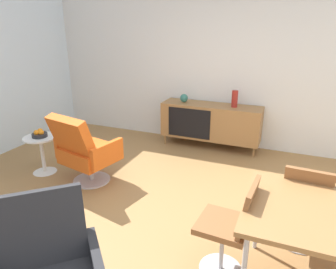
# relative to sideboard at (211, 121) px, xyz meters

# --- Properties ---
(ground_plane) EXTENTS (8.32, 8.32, 0.00)m
(ground_plane) POSITION_rel_sideboard_xyz_m (0.18, -2.30, -0.44)
(ground_plane) COLOR #9E7242
(wall_back) EXTENTS (6.80, 0.12, 2.80)m
(wall_back) POSITION_rel_sideboard_xyz_m (0.18, 0.30, 0.96)
(wall_back) COLOR silver
(wall_back) RESTS_ON ground_plane
(sideboard) EXTENTS (1.60, 0.45, 0.72)m
(sideboard) POSITION_rel_sideboard_xyz_m (0.00, 0.00, 0.00)
(sideboard) COLOR olive
(sideboard) RESTS_ON ground_plane
(vase_cobalt) EXTENTS (0.13, 0.13, 0.14)m
(vase_cobalt) POSITION_rel_sideboard_xyz_m (-0.47, 0.00, 0.35)
(vase_cobalt) COLOR #337266
(vase_cobalt) RESTS_ON sideboard
(vase_sculptural_dark) EXTENTS (0.09, 0.09, 0.26)m
(vase_sculptural_dark) POSITION_rel_sideboard_xyz_m (0.36, 0.00, 0.41)
(vase_sculptural_dark) COLOR maroon
(vase_sculptural_dark) RESTS_ON sideboard
(dining_chair_near_window) EXTENTS (0.45, 0.42, 0.86)m
(dining_chair_near_window) POSITION_rel_sideboard_xyz_m (0.88, -2.65, 0.03)
(dining_chair_near_window) COLOR brown
(dining_chair_near_window) RESTS_ON ground_plane
(dining_chair_back_left) EXTENTS (0.42, 0.44, 0.86)m
(dining_chair_back_left) POSITION_rel_sideboard_xyz_m (1.42, -2.09, 0.03)
(dining_chair_back_left) COLOR brown
(dining_chair_back_left) RESTS_ON ground_plane
(lounge_chair_red) EXTENTS (0.81, 0.77, 0.95)m
(lounge_chair_red) POSITION_rel_sideboard_xyz_m (-1.13, -1.82, 0.03)
(lounge_chair_red) COLOR #D85919
(lounge_chair_red) RESTS_ON ground_plane
(side_table_round) EXTENTS (0.44, 0.44, 0.52)m
(side_table_round) POSITION_rel_sideboard_xyz_m (-1.87, -1.79, -0.12)
(side_table_round) COLOR white
(side_table_round) RESTS_ON ground_plane
(fruit_bowl) EXTENTS (0.20, 0.20, 0.11)m
(fruit_bowl) POSITION_rel_sideboard_xyz_m (-1.87, -1.79, 0.12)
(fruit_bowl) COLOR #262628
(fruit_bowl) RESTS_ON side_table_round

